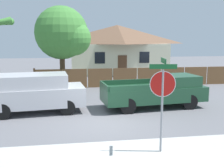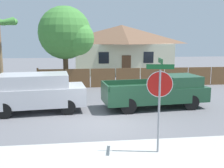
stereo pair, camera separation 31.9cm
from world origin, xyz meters
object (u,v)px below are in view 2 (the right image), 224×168
Objects in this scene: oak_tree at (67,34)px; orange_pickup at (158,92)px; stop_sign at (160,90)px; house at (122,48)px; red_suv at (37,91)px.

orange_pickup is at bearing -55.84° from oak_tree.
oak_tree is at bearing 113.65° from stop_sign.
red_suv is at bearing -113.85° from house.
orange_pickup is (-0.43, -15.09, -1.76)m from house.
house reaches higher than orange_pickup.
house is at bearing 55.06° from oak_tree.
red_suv is at bearing 174.64° from orange_pickup.
stop_sign is at bearing -112.55° from orange_pickup.
oak_tree is at bearing -124.94° from house.
oak_tree is at bearing 74.64° from red_suv.
red_suv is 6.25m from orange_pickup.
oak_tree is 8.02m from red_suv.
oak_tree is at bearing 118.57° from orange_pickup.
orange_pickup is (4.98, -7.34, -3.09)m from oak_tree.
stop_sign is at bearing -95.80° from house.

